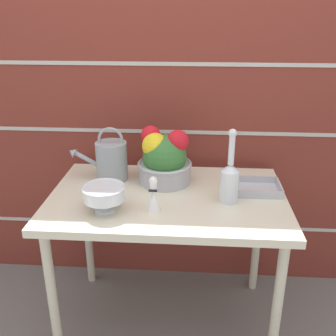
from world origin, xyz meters
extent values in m
plane|color=slate|center=(0.00, 0.00, 0.00)|extent=(12.00, 12.00, 0.00)
cube|color=maroon|center=(0.00, 0.45, 1.10)|extent=(3.60, 0.08, 2.20)
cube|color=#B7B2A8|center=(0.00, 0.41, 0.34)|extent=(3.53, 0.00, 0.02)
cube|color=#B7B2A8|center=(0.00, 0.41, 0.92)|extent=(3.53, 0.00, 0.02)
cube|color=#B7B2A8|center=(0.00, 0.41, 1.28)|extent=(3.53, 0.00, 0.02)
cube|color=beige|center=(0.00, 0.00, 0.72)|extent=(1.09, 0.71, 0.04)
cylinder|color=beige|center=(-0.49, -0.29, 0.35)|extent=(0.04, 0.04, 0.70)
cylinder|color=beige|center=(0.49, -0.29, 0.35)|extent=(0.04, 0.04, 0.70)
cylinder|color=beige|center=(-0.49, 0.29, 0.35)|extent=(0.04, 0.04, 0.70)
cylinder|color=beige|center=(0.49, 0.29, 0.35)|extent=(0.04, 0.04, 0.70)
cylinder|color=#93999E|center=(-0.29, 0.16, 0.84)|extent=(0.15, 0.15, 0.19)
cylinder|color=#93999E|center=(-0.42, 0.16, 0.85)|extent=(0.14, 0.02, 0.09)
cone|color=#93999E|center=(-0.49, 0.16, 0.88)|extent=(0.05, 0.05, 0.06)
torus|color=#93999E|center=(-0.29, 0.16, 0.95)|extent=(0.13, 0.01, 0.13)
cylinder|color=silver|center=(-0.26, -0.17, 0.75)|extent=(0.09, 0.09, 0.01)
cylinder|color=silver|center=(-0.26, -0.17, 0.77)|extent=(0.03, 0.03, 0.04)
sphere|color=silver|center=(-0.26, -0.17, 0.78)|extent=(0.04, 0.04, 0.04)
cylinder|color=silver|center=(-0.26, -0.17, 0.82)|extent=(0.18, 0.18, 0.05)
torus|color=silver|center=(-0.26, -0.17, 0.85)|extent=(0.19, 0.19, 0.01)
cylinder|color=#ADADB2|center=(-0.02, 0.15, 0.79)|extent=(0.25, 0.25, 0.10)
torus|color=#ADADB2|center=(-0.02, 0.15, 0.84)|extent=(0.27, 0.27, 0.01)
sphere|color=#387033|center=(-0.02, 0.15, 0.87)|extent=(0.22, 0.22, 0.22)
sphere|color=yellow|center=(-0.07, 0.13, 0.93)|extent=(0.13, 0.13, 0.13)
sphere|color=red|center=(-0.09, 0.18, 0.97)|extent=(0.10, 0.10, 0.10)
sphere|color=red|center=(0.04, 0.14, 0.96)|extent=(0.11, 0.11, 0.11)
cylinder|color=silver|center=(0.28, -0.05, 0.81)|extent=(0.08, 0.08, 0.15)
cone|color=silver|center=(0.28, -0.05, 0.90)|extent=(0.08, 0.08, 0.03)
cylinder|color=silver|center=(0.28, -0.05, 0.98)|extent=(0.03, 0.03, 0.13)
sphere|color=silver|center=(0.28, -0.05, 1.06)|extent=(0.04, 0.04, 0.04)
cone|color=white|center=(-0.05, -0.15, 0.79)|extent=(0.06, 0.06, 0.10)
cylinder|color=white|center=(-0.05, -0.15, 0.86)|extent=(0.03, 0.03, 0.04)
sphere|color=white|center=(-0.05, -0.15, 0.88)|extent=(0.04, 0.04, 0.04)
cube|color=black|center=(-0.05, -0.17, 0.84)|extent=(0.04, 0.01, 0.01)
cube|color=#B7B7BC|center=(0.40, 0.07, 0.74)|extent=(0.24, 0.17, 0.01)
cube|color=#B7B7BC|center=(0.40, -0.01, 0.76)|extent=(0.24, 0.01, 0.04)
cube|color=#B7B7BC|center=(0.40, 0.16, 0.76)|extent=(0.24, 0.01, 0.04)
cube|color=#B7B7BC|center=(0.28, 0.07, 0.76)|extent=(0.01, 0.17, 0.04)
cube|color=#B7B7BC|center=(0.52, 0.07, 0.76)|extent=(0.01, 0.17, 0.04)
camera|label=1|loc=(0.12, -1.64, 1.55)|focal=42.00mm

